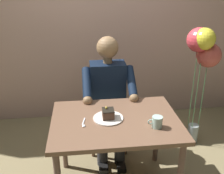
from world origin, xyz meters
TOP-DOWN VIEW (x-y plane):
  - cafe_rear_panel at (0.00, -1.47)m, footprint 6.40×0.12m
  - dining_table at (0.00, 0.00)m, footprint 1.06×0.78m
  - chair at (0.00, -0.73)m, footprint 0.42×0.42m
  - seated_person at (0.00, -0.56)m, footprint 0.53×0.58m
  - dessert_plate at (0.06, -0.02)m, footprint 0.25×0.25m
  - cake_slice at (0.06, -0.02)m, footprint 0.10×0.10m
  - coffee_cup at (-0.31, 0.16)m, footprint 0.12×0.08m
  - dessert_spoon at (0.26, 0.05)m, footprint 0.03×0.14m
  - balloon_display at (-0.99, -0.61)m, footprint 0.38×0.29m

SIDE VIEW (x-z plane):
  - chair at x=0.00m, z-range 0.05..0.96m
  - dining_table at x=0.00m, z-range 0.27..0.99m
  - seated_person at x=0.00m, z-range 0.03..1.31m
  - dessert_spoon at x=0.26m, z-range 0.72..0.73m
  - dessert_plate at x=0.06m, z-range 0.72..0.73m
  - coffee_cup at x=-0.31m, z-range 0.72..0.81m
  - cake_slice at x=0.06m, z-range 0.72..0.81m
  - balloon_display at x=-0.99m, z-range 0.41..1.76m
  - cafe_rear_panel at x=0.00m, z-range 0.00..3.00m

